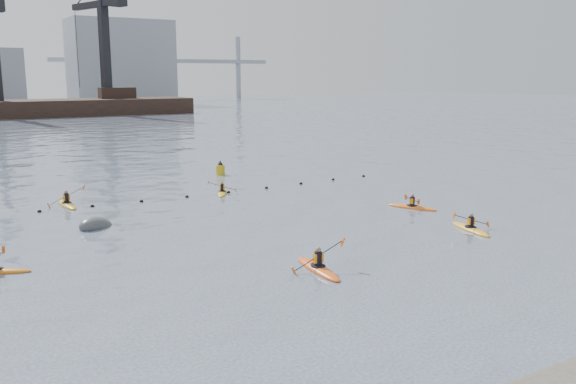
% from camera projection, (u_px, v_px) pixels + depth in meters
% --- Properties ---
extents(ground, '(400.00, 400.00, 0.00)m').
position_uv_depth(ground, '(412.00, 312.00, 20.59)').
color(ground, '#374250').
rests_on(ground, ground).
extents(float_line, '(33.24, 0.73, 0.24)m').
position_uv_depth(float_line, '(164.00, 199.00, 39.18)').
color(float_line, black).
rests_on(float_line, ground).
extents(kayaker_0, '(2.44, 3.57, 1.39)m').
position_uv_depth(kayaker_0, '(318.00, 268.00, 24.96)').
color(kayaker_0, '#E55215').
rests_on(kayaker_0, ground).
extents(kayaker_1, '(2.16, 3.27, 1.15)m').
position_uv_depth(kayaker_1, '(471.00, 228.00, 31.37)').
color(kayaker_1, gold).
rests_on(kayaker_1, ground).
extents(kayaker_3, '(1.92, 2.77, 1.02)m').
position_uv_depth(kayaker_3, '(222.00, 192.00, 41.03)').
color(kayaker_3, gold).
rests_on(kayaker_3, ground).
extents(kayaker_4, '(2.01, 3.10, 1.14)m').
position_uv_depth(kayaker_4, '(412.00, 207.00, 36.51)').
color(kayaker_4, orange).
rests_on(kayaker_4, ground).
extents(kayaker_5, '(2.35, 3.40, 1.31)m').
position_uv_depth(kayaker_5, '(67.00, 204.00, 37.28)').
color(kayaker_5, '#BF9716').
rests_on(kayaker_5, ground).
extents(mooring_buoy, '(2.65, 2.40, 1.51)m').
position_uv_depth(mooring_buoy, '(96.00, 227.00, 32.04)').
color(mooring_buoy, '#393B3D').
rests_on(mooring_buoy, ground).
extents(nav_buoy, '(0.72, 0.72, 1.32)m').
position_uv_depth(nav_buoy, '(220.00, 170.00, 48.71)').
color(nav_buoy, yellow).
rests_on(nav_buoy, ground).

